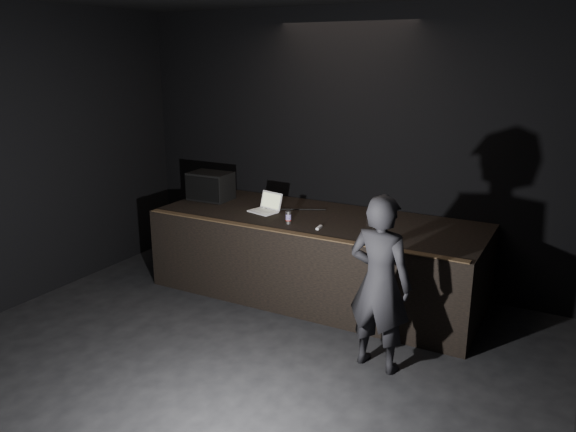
# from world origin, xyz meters

# --- Properties ---
(ground) EXTENTS (7.00, 7.00, 0.00)m
(ground) POSITION_xyz_m (0.00, 0.00, 0.00)
(ground) COLOR black
(ground) RESTS_ON ground
(room_walls) EXTENTS (6.10, 7.10, 3.52)m
(room_walls) POSITION_xyz_m (0.00, 0.00, 2.02)
(room_walls) COLOR black
(room_walls) RESTS_ON ground
(stage_riser) EXTENTS (4.00, 1.50, 1.00)m
(stage_riser) POSITION_xyz_m (0.00, 2.73, 0.50)
(stage_riser) COLOR black
(stage_riser) RESTS_ON ground
(riser_lip) EXTENTS (3.92, 0.10, 0.01)m
(riser_lip) POSITION_xyz_m (0.00, 2.02, 1.01)
(riser_lip) COLOR brown
(riser_lip) RESTS_ON stage_riser
(stage_monitor) EXTENTS (0.57, 0.43, 0.37)m
(stage_monitor) POSITION_xyz_m (-1.67, 2.84, 1.19)
(stage_monitor) COLOR black
(stage_monitor) RESTS_ON stage_riser
(cable) EXTENTS (0.81, 0.42, 0.02)m
(cable) POSITION_xyz_m (-0.44, 2.87, 1.01)
(cable) COLOR black
(cable) RESTS_ON stage_riser
(laptop) EXTENTS (0.40, 0.38, 0.23)m
(laptop) POSITION_xyz_m (-0.68, 2.68, 1.06)
(laptop) COLOR white
(laptop) RESTS_ON stage_riser
(beer_can) EXTENTS (0.06, 0.06, 0.15)m
(beer_can) POSITION_xyz_m (-0.18, 2.33, 1.08)
(beer_can) COLOR silver
(beer_can) RESTS_ON stage_riser
(plastic_cup) EXTENTS (0.09, 0.09, 0.11)m
(plastic_cup) POSITION_xyz_m (0.70, 2.67, 1.05)
(plastic_cup) COLOR white
(plastic_cup) RESTS_ON stage_riser
(wii_remote) EXTENTS (0.05, 0.14, 0.03)m
(wii_remote) POSITION_xyz_m (0.22, 2.32, 1.01)
(wii_remote) COLOR white
(wii_remote) RESTS_ON stage_riser
(person) EXTENTS (0.67, 0.48, 1.71)m
(person) POSITION_xyz_m (1.26, 1.46, 0.86)
(person) COLOR black
(person) RESTS_ON ground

